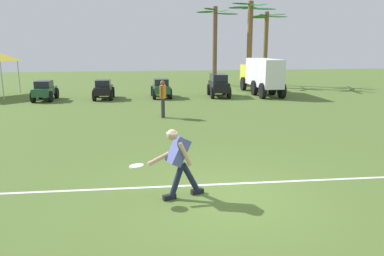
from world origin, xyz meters
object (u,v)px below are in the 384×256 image
object	(u,v)px
teammate_near_sideline	(163,95)
parked_car_slot_b	(104,89)
palm_tree_far_left	(215,40)
parked_car_slot_a	(45,90)
palm_tree_left_of_centre	(250,37)
frisbee_thrower	(179,159)
parked_car_slot_c	(161,88)
frisbee_in_flight	(136,166)
parked_car_slot_d	(219,84)
box_truck	(261,74)
palm_tree_right_of_centre	(266,41)

from	to	relation	value
teammate_near_sideline	parked_car_slot_b	world-z (taller)	teammate_near_sideline
teammate_near_sideline	palm_tree_far_left	bearing A→B (deg)	68.60
parked_car_slot_a	palm_tree_left_of_centre	bearing A→B (deg)	21.95
frisbee_thrower	palm_tree_left_of_centre	xyz separation A→B (m)	(7.78, 20.21, 2.80)
teammate_near_sideline	parked_car_slot_c	distance (m)	6.42
frisbee_thrower	teammate_near_sideline	xyz separation A→B (m)	(0.40, 8.61, 0.15)
teammate_near_sideline	palm_tree_far_left	size ratio (longest dim) A/B	0.27
frisbee_thrower	parked_car_slot_b	size ratio (longest dim) A/B	0.63
frisbee_in_flight	palm_tree_far_left	bearing A→B (deg)	73.79
frisbee_thrower	teammate_near_sideline	world-z (taller)	teammate_near_sideline
frisbee_thrower	parked_car_slot_c	xyz separation A→B (m)	(0.81, 15.01, -0.23)
frisbee_in_flight	teammate_near_sideline	xyz separation A→B (m)	(1.21, 8.68, 0.22)
teammate_near_sideline	palm_tree_far_left	distance (m)	14.11
parked_car_slot_c	parked_car_slot_d	size ratio (longest dim) A/B	0.90
frisbee_thrower	frisbee_in_flight	distance (m)	0.82
frisbee_thrower	parked_car_slot_a	distance (m)	15.84
parked_car_slot_c	parked_car_slot_d	xyz separation A→B (m)	(3.43, -0.10, 0.16)
parked_car_slot_d	frisbee_in_flight	bearing A→B (deg)	-108.65
box_truck	palm_tree_left_of_centre	distance (m)	5.06
teammate_near_sideline	box_truck	bearing A→B (deg)	46.61
palm_tree_left_of_centre	parked_car_slot_c	bearing A→B (deg)	-143.28
palm_tree_left_of_centre	palm_tree_right_of_centre	bearing A→B (deg)	32.13
palm_tree_far_left	parked_car_slot_d	bearing A→B (deg)	-100.48
frisbee_in_flight	palm_tree_right_of_centre	bearing A→B (deg)	64.43
frisbee_in_flight	teammate_near_sideline	world-z (taller)	teammate_near_sideline
parked_car_slot_b	palm_tree_left_of_centre	distance (m)	11.93
palm_tree_left_of_centre	parked_car_slot_a	bearing A→B (deg)	-158.05
frisbee_thrower	palm_tree_far_left	world-z (taller)	palm_tree_far_left
box_truck	palm_tree_right_of_centre	world-z (taller)	palm_tree_right_of_centre
parked_car_slot_c	palm_tree_right_of_centre	size ratio (longest dim) A/B	0.40
box_truck	palm_tree_far_left	size ratio (longest dim) A/B	1.01
parked_car_slot_c	palm_tree_far_left	distance (m)	8.51
teammate_near_sideline	parked_car_slot_d	xyz separation A→B (m)	(3.84, 6.29, -0.22)
parked_car_slot_c	palm_tree_right_of_centre	xyz separation A→B (m)	(8.55, 6.19, 2.76)
box_truck	palm_tree_right_of_centre	distance (m)	6.22
parked_car_slot_c	frisbee_thrower	bearing A→B (deg)	-93.09
frisbee_in_flight	frisbee_thrower	bearing A→B (deg)	4.60
parked_car_slot_a	parked_car_slot_c	xyz separation A→B (m)	(6.46, 0.22, 0.00)
parked_car_slot_c	palm_tree_right_of_centre	world-z (taller)	palm_tree_right_of_centre
parked_car_slot_a	palm_tree_left_of_centre	xyz separation A→B (m)	(13.43, 5.41, 3.03)
frisbee_in_flight	parked_car_slot_c	xyz separation A→B (m)	(1.62, 15.07, -0.15)
palm_tree_far_left	palm_tree_right_of_centre	bearing A→B (deg)	-5.11
parked_car_slot_c	parked_car_slot_d	distance (m)	3.44
parked_car_slot_b	parked_car_slot_c	distance (m)	3.28
palm_tree_left_of_centre	palm_tree_right_of_centre	xyz separation A→B (m)	(1.59, 1.00, -0.27)
parked_car_slot_b	palm_tree_left_of_centre	xyz separation A→B (m)	(10.24, 5.31, 3.03)
parked_car_slot_d	palm_tree_right_of_centre	size ratio (longest dim) A/B	0.45
teammate_near_sideline	parked_car_slot_c	size ratio (longest dim) A/B	0.71
frisbee_in_flight	box_truck	bearing A→B (deg)	63.25
parked_car_slot_c	box_truck	world-z (taller)	box_truck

